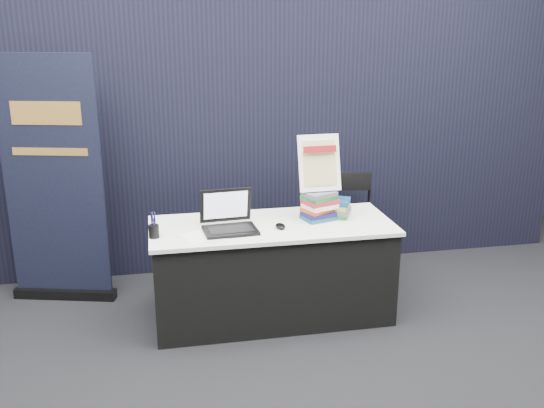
{
  "coord_description": "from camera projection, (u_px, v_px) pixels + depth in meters",
  "views": [
    {
      "loc": [
        -0.83,
        -3.62,
        2.21
      ],
      "look_at": [
        0.0,
        0.55,
        0.9
      ],
      "focal_mm": 40.0,
      "sensor_mm": 36.0,
      "label": 1
    }
  ],
  "objects": [
    {
      "name": "floor",
      "position": [
        287.0,
        351.0,
        4.2
      ],
      "size": [
        8.0,
        8.0,
        0.0
      ],
      "primitive_type": "plane",
      "color": "black",
      "rests_on": "ground"
    },
    {
      "name": "wall_back",
      "position": [
        217.0,
        57.0,
        7.43
      ],
      "size": [
        8.0,
        0.02,
        3.5
      ],
      "primitive_type": "cube",
      "color": "#B2AFA8",
      "rests_on": "floor"
    },
    {
      "name": "drape_partition",
      "position": [
        249.0,
        138.0,
        5.34
      ],
      "size": [
        6.0,
        0.08,
        2.4
      ],
      "primitive_type": "cube",
      "color": "black",
      "rests_on": "floor"
    },
    {
      "name": "display_table",
      "position": [
        272.0,
        270.0,
        4.6
      ],
      "size": [
        1.8,
        0.75,
        0.75
      ],
      "color": "black",
      "rests_on": "floor"
    },
    {
      "name": "laptop",
      "position": [
        229.0,
        221.0,
        4.35
      ],
      "size": [
        0.4,
        0.33,
        0.28
      ],
      "rotation": [
        0.0,
        0.0,
        0.07
      ],
      "color": "black",
      "rests_on": "display_table"
    },
    {
      "name": "mouse",
      "position": [
        280.0,
        226.0,
        4.39
      ],
      "size": [
        0.08,
        0.11,
        0.03
      ],
      "primitive_type": "ellipsoid",
      "rotation": [
        0.0,
        0.0,
        0.05
      ],
      "color": "black",
      "rests_on": "display_table"
    },
    {
      "name": "brochure_left",
      "position": [
        206.0,
        235.0,
        4.26
      ],
      "size": [
        0.39,
        0.34,
        0.0
      ],
      "primitive_type": "cube",
      "rotation": [
        0.0,
        0.0,
        0.4
      ],
      "color": "white",
      "rests_on": "display_table"
    },
    {
      "name": "brochure_mid",
      "position": [
        210.0,
        238.0,
        4.2
      ],
      "size": [
        0.32,
        0.28,
        0.0
      ],
      "primitive_type": "cube",
      "rotation": [
        0.0,
        0.0,
        -0.4
      ],
      "color": "silver",
      "rests_on": "display_table"
    },
    {
      "name": "brochure_right",
      "position": [
        230.0,
        225.0,
        4.46
      ],
      "size": [
        0.27,
        0.2,
        0.0
      ],
      "primitive_type": "cube",
      "rotation": [
        0.0,
        0.0,
        -0.02
      ],
      "color": "white",
      "rests_on": "display_table"
    },
    {
      "name": "pen_cup",
      "position": [
        154.0,
        231.0,
        4.2
      ],
      "size": [
        0.07,
        0.07,
        0.09
      ],
      "primitive_type": "cylinder",
      "rotation": [
        0.0,
        0.0,
        -0.02
      ],
      "color": "black",
      "rests_on": "display_table"
    },
    {
      "name": "book_stack_tall",
      "position": [
        319.0,
        205.0,
        4.56
      ],
      "size": [
        0.28,
        0.25,
        0.22
      ],
      "rotation": [
        0.0,
        0.0,
        0.38
      ],
      "color": "#19525F",
      "rests_on": "display_table"
    },
    {
      "name": "book_stack_short",
      "position": [
        334.0,
        208.0,
        4.65
      ],
      "size": [
        0.29,
        0.26,
        0.14
      ],
      "rotation": [
        0.0,
        0.0,
        -0.41
      ],
      "color": "#207B30",
      "rests_on": "display_table"
    },
    {
      "name": "info_sign",
      "position": [
        319.0,
        164.0,
        4.5
      ],
      "size": [
        0.32,
        0.16,
        0.43
      ],
      "rotation": [
        0.0,
        0.0,
        0.04
      ],
      "color": "black",
      "rests_on": "book_stack_tall"
    },
    {
      "name": "pullup_banner",
      "position": [
        55.0,
        196.0,
        4.76
      ],
      "size": [
        0.83,
        0.31,
        1.97
      ],
      "rotation": [
        0.0,
        0.0,
        -0.26
      ],
      "color": "black",
      "rests_on": "floor"
    },
    {
      "name": "stacking_chair",
      "position": [
        353.0,
        222.0,
        5.27
      ],
      "size": [
        0.48,
        0.49,
        0.91
      ],
      "rotation": [
        0.0,
        0.0,
        -0.18
      ],
      "color": "black",
      "rests_on": "floor"
    }
  ]
}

